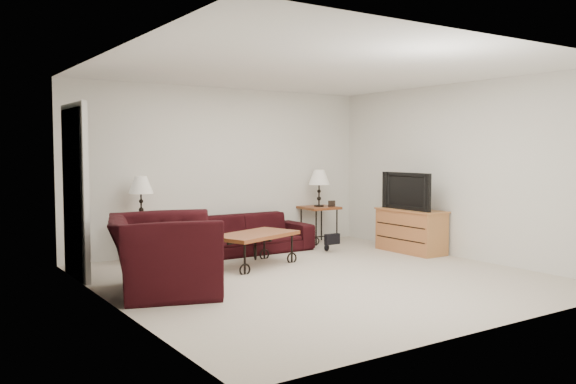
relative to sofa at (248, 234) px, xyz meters
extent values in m
plane|color=beige|center=(-0.16, -2.02, -0.28)|extent=(5.00, 5.00, 0.00)
cube|color=silver|center=(-0.16, 0.48, 0.97)|extent=(5.00, 0.02, 2.50)
cube|color=silver|center=(-0.16, -4.52, 0.97)|extent=(5.00, 0.02, 2.50)
cube|color=silver|center=(-2.66, -2.02, 0.97)|extent=(0.02, 5.00, 2.50)
cube|color=silver|center=(2.34, -2.02, 0.97)|extent=(0.02, 5.00, 2.50)
plane|color=white|center=(-0.16, -2.02, 2.22)|extent=(5.00, 5.00, 0.00)
cube|color=black|center=(-2.63, -0.37, 0.74)|extent=(0.08, 0.94, 2.04)
imported|color=black|center=(0.00, 0.00, 0.00)|extent=(1.94, 0.76, 0.57)
cube|color=brown|center=(-1.60, 0.18, 0.01)|extent=(0.55, 0.55, 0.59)
cube|color=brown|center=(1.45, 0.18, 0.02)|extent=(0.60, 0.60, 0.61)
cube|color=black|center=(-1.75, 0.03, 0.36)|extent=(0.12, 0.04, 0.10)
cube|color=black|center=(1.60, 0.03, 0.38)|extent=(0.12, 0.05, 0.10)
cube|color=brown|center=(-0.45, -0.97, -0.06)|extent=(1.32, 1.00, 0.44)
imported|color=black|center=(-2.03, -1.71, 0.14)|extent=(1.47, 1.57, 0.84)
cube|color=#C67219|center=(-1.88, -1.76, 0.24)|extent=(0.21, 0.39, 0.38)
cube|color=#B48443|center=(2.07, -1.32, 0.04)|extent=(0.45, 1.08, 0.65)
imported|color=black|center=(2.05, -1.32, 0.65)|extent=(0.13, 0.97, 0.56)
ellipsoid|color=black|center=(1.05, -0.57, -0.03)|extent=(0.44, 0.37, 0.50)
camera|label=1|loc=(-4.44, -7.77, 1.26)|focal=37.29mm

